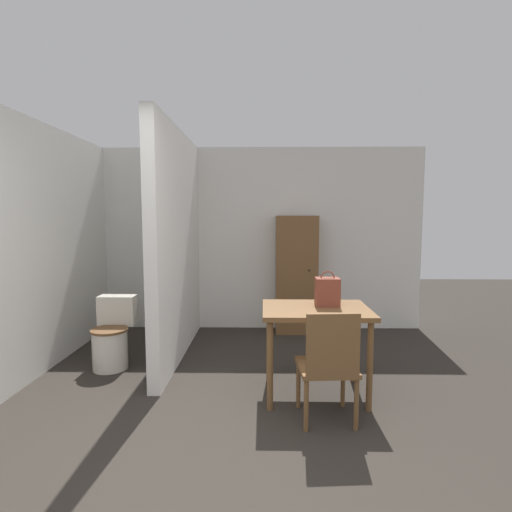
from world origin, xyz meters
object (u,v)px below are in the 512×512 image
object	(u,v)px
toilet	(112,337)
handbag	(327,292)
wooden_chair	(329,363)
dining_table	(316,320)
wooden_cabinet	(296,274)

from	to	relation	value
toilet	handbag	xyz separation A→B (m)	(2.14, -0.56, 0.59)
wooden_chair	handbag	xyz separation A→B (m)	(0.07, 0.57, 0.44)
dining_table	toilet	bearing A→B (deg)	162.56
wooden_cabinet	toilet	bearing A→B (deg)	-147.43
handbag	toilet	bearing A→B (deg)	165.40
toilet	wooden_cabinet	bearing A→B (deg)	32.57
dining_table	handbag	world-z (taller)	handbag
wooden_chair	handbag	distance (m)	0.72
dining_table	wooden_cabinet	world-z (taller)	wooden_cabinet
handbag	wooden_cabinet	bearing A→B (deg)	93.69
dining_table	wooden_chair	xyz separation A→B (m)	(0.04, -0.49, -0.20)
wooden_cabinet	wooden_chair	bearing A→B (deg)	-88.91
wooden_chair	wooden_cabinet	size ratio (longest dim) A/B	0.56
toilet	handbag	size ratio (longest dim) A/B	2.30
toilet	wooden_cabinet	world-z (taller)	wooden_cabinet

